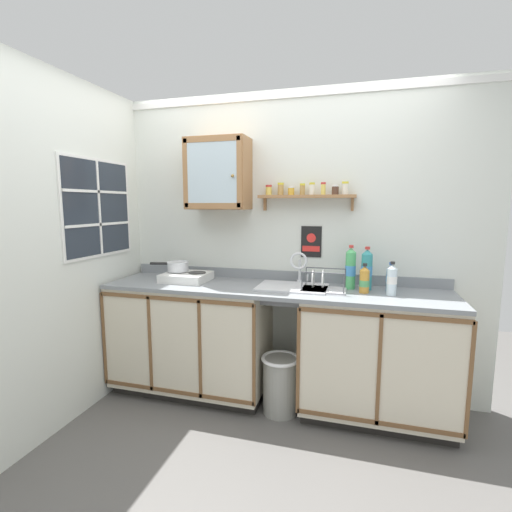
{
  "coord_description": "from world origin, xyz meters",
  "views": [
    {
      "loc": [
        0.64,
        -2.26,
        1.57
      ],
      "look_at": [
        -0.16,
        0.57,
        1.16
      ],
      "focal_mm": 26.0,
      "sensor_mm": 36.0,
      "label": 1
    }
  ],
  "objects_px": {
    "saucepan": "(178,266)",
    "wall_cabinet": "(218,174)",
    "bottle_juice_amber_0": "(364,280)",
    "warning_sign": "(311,242)",
    "bottle_detergent_teal_2": "(367,270)",
    "bottle_soda_green_1": "(350,269)",
    "bottle_water_clear_3": "(392,280)",
    "bottle_water_blue_4": "(391,278)",
    "hot_plate_stove": "(186,277)",
    "dish_rack": "(322,286)",
    "trash_bin": "(280,384)",
    "sink": "(293,290)"
  },
  "relations": [
    {
      "from": "bottle_water_blue_4",
      "to": "bottle_water_clear_3",
      "type": "bearing_deg",
      "value": -90.41
    },
    {
      "from": "bottle_detergent_teal_2",
      "to": "bottle_water_clear_3",
      "type": "distance_m",
      "value": 0.22
    },
    {
      "from": "hot_plate_stove",
      "to": "bottle_soda_green_1",
      "type": "distance_m",
      "value": 1.32
    },
    {
      "from": "bottle_juice_amber_0",
      "to": "wall_cabinet",
      "type": "distance_m",
      "value": 1.42
    },
    {
      "from": "sink",
      "to": "saucepan",
      "type": "height_order",
      "value": "sink"
    },
    {
      "from": "bottle_detergent_teal_2",
      "to": "bottle_water_blue_4",
      "type": "xyz_separation_m",
      "value": [
        0.17,
        -0.01,
        -0.05
      ]
    },
    {
      "from": "dish_rack",
      "to": "warning_sign",
      "type": "xyz_separation_m",
      "value": [
        -0.13,
        0.3,
        0.3
      ]
    },
    {
      "from": "bottle_soda_green_1",
      "to": "bottle_water_clear_3",
      "type": "distance_m",
      "value": 0.32
    },
    {
      "from": "bottle_soda_green_1",
      "to": "bottle_detergent_teal_2",
      "type": "bearing_deg",
      "value": 1.0
    },
    {
      "from": "saucepan",
      "to": "trash_bin",
      "type": "relative_size",
      "value": 0.74
    },
    {
      "from": "saucepan",
      "to": "bottle_water_clear_3",
      "type": "height_order",
      "value": "bottle_water_clear_3"
    },
    {
      "from": "bottle_soda_green_1",
      "to": "bottle_water_clear_3",
      "type": "bearing_deg",
      "value": -24.57
    },
    {
      "from": "hot_plate_stove",
      "to": "wall_cabinet",
      "type": "height_order",
      "value": "wall_cabinet"
    },
    {
      "from": "dish_rack",
      "to": "saucepan",
      "type": "bearing_deg",
      "value": 177.03
    },
    {
      "from": "wall_cabinet",
      "to": "bottle_soda_green_1",
      "type": "bearing_deg",
      "value": -2.32
    },
    {
      "from": "bottle_water_blue_4",
      "to": "warning_sign",
      "type": "relative_size",
      "value": 0.86
    },
    {
      "from": "sink",
      "to": "bottle_detergent_teal_2",
      "type": "xyz_separation_m",
      "value": [
        0.54,
        0.08,
        0.17
      ]
    },
    {
      "from": "bottle_water_blue_4",
      "to": "sink",
      "type": "bearing_deg",
      "value": -174.2
    },
    {
      "from": "bottle_water_clear_3",
      "to": "bottle_water_blue_4",
      "type": "distance_m",
      "value": 0.13
    },
    {
      "from": "bottle_juice_amber_0",
      "to": "warning_sign",
      "type": "bearing_deg",
      "value": 146.19
    },
    {
      "from": "sink",
      "to": "bottle_water_blue_4",
      "type": "height_order",
      "value": "sink"
    },
    {
      "from": "trash_bin",
      "to": "sink",
      "type": "bearing_deg",
      "value": 71.05
    },
    {
      "from": "saucepan",
      "to": "warning_sign",
      "type": "relative_size",
      "value": 1.3
    },
    {
      "from": "bottle_soda_green_1",
      "to": "bottle_water_clear_3",
      "type": "xyz_separation_m",
      "value": [
        0.29,
        -0.13,
        -0.04
      ]
    },
    {
      "from": "sink",
      "to": "wall_cabinet",
      "type": "height_order",
      "value": "wall_cabinet"
    },
    {
      "from": "bottle_water_blue_4",
      "to": "trash_bin",
      "type": "xyz_separation_m",
      "value": [
        -0.76,
        -0.24,
        -0.81
      ]
    },
    {
      "from": "bottle_juice_amber_0",
      "to": "dish_rack",
      "type": "height_order",
      "value": "bottle_juice_amber_0"
    },
    {
      "from": "bottle_soda_green_1",
      "to": "trash_bin",
      "type": "distance_m",
      "value": 1.02
    },
    {
      "from": "dish_rack",
      "to": "warning_sign",
      "type": "relative_size",
      "value": 1.27
    },
    {
      "from": "saucepan",
      "to": "wall_cabinet",
      "type": "relative_size",
      "value": 0.57
    },
    {
      "from": "bottle_detergent_teal_2",
      "to": "wall_cabinet",
      "type": "distance_m",
      "value": 1.39
    },
    {
      "from": "bottle_soda_green_1",
      "to": "bottle_detergent_teal_2",
      "type": "distance_m",
      "value": 0.12
    },
    {
      "from": "saucepan",
      "to": "wall_cabinet",
      "type": "distance_m",
      "value": 0.84
    },
    {
      "from": "hot_plate_stove",
      "to": "bottle_detergent_teal_2",
      "type": "bearing_deg",
      "value": 3.34
    },
    {
      "from": "bottle_water_clear_3",
      "to": "trash_bin",
      "type": "height_order",
      "value": "bottle_water_clear_3"
    },
    {
      "from": "bottle_detergent_teal_2",
      "to": "warning_sign",
      "type": "bearing_deg",
      "value": 158.34
    },
    {
      "from": "bottle_juice_amber_0",
      "to": "bottle_water_blue_4",
      "type": "height_order",
      "value": "same"
    },
    {
      "from": "bottle_water_blue_4",
      "to": "wall_cabinet",
      "type": "height_order",
      "value": "wall_cabinet"
    },
    {
      "from": "bottle_detergent_teal_2",
      "to": "warning_sign",
      "type": "height_order",
      "value": "warning_sign"
    },
    {
      "from": "saucepan",
      "to": "trash_bin",
      "type": "bearing_deg",
      "value": -11.22
    },
    {
      "from": "bottle_water_clear_3",
      "to": "hot_plate_stove",
      "type": "bearing_deg",
      "value": 178.25
    },
    {
      "from": "bottle_juice_amber_0",
      "to": "wall_cabinet",
      "type": "relative_size",
      "value": 0.38
    },
    {
      "from": "warning_sign",
      "to": "trash_bin",
      "type": "bearing_deg",
      "value": -110.55
    },
    {
      "from": "hot_plate_stove",
      "to": "bottle_juice_amber_0",
      "type": "height_order",
      "value": "bottle_juice_amber_0"
    },
    {
      "from": "wall_cabinet",
      "to": "warning_sign",
      "type": "bearing_deg",
      "value": 10.03
    },
    {
      "from": "bottle_juice_amber_0",
      "to": "bottle_water_clear_3",
      "type": "height_order",
      "value": "bottle_water_clear_3"
    },
    {
      "from": "bottle_juice_amber_0",
      "to": "trash_bin",
      "type": "xyz_separation_m",
      "value": [
        -0.58,
        -0.13,
        -0.8
      ]
    },
    {
      "from": "dish_rack",
      "to": "wall_cabinet",
      "type": "bearing_deg",
      "value": 169.38
    },
    {
      "from": "bottle_water_blue_4",
      "to": "bottle_soda_green_1",
      "type": "bearing_deg",
      "value": 179.25
    },
    {
      "from": "bottle_water_clear_3",
      "to": "bottle_water_blue_4",
      "type": "height_order",
      "value": "bottle_water_clear_3"
    }
  ]
}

